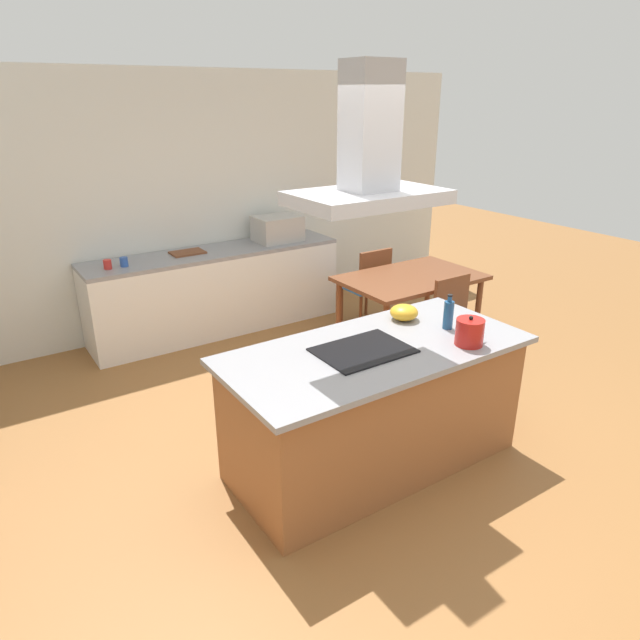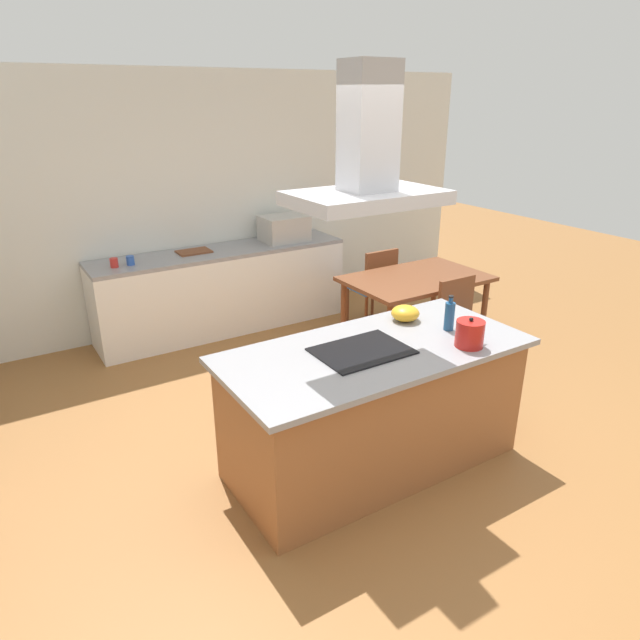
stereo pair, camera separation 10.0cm
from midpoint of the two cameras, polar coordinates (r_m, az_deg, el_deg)
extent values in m
plane|color=#936033|center=(5.28, -5.54, -5.97)|extent=(16.00, 16.00, 0.00)
cube|color=silver|center=(6.37, -13.67, 11.29)|extent=(7.20, 0.10, 2.70)
cube|color=#995B33|center=(3.96, 4.76, -8.93)|extent=(1.98, 0.87, 0.86)
cube|color=gray|center=(3.75, 4.98, -3.02)|extent=(2.08, 0.97, 0.04)
cube|color=black|center=(3.68, 3.58, -3.07)|extent=(0.60, 0.44, 0.01)
cylinder|color=#B21E19|center=(3.85, 14.12, -1.19)|extent=(0.19, 0.19, 0.18)
sphere|color=black|center=(3.81, 14.26, 0.21)|extent=(0.03, 0.03, 0.03)
cone|color=#B21E19|center=(3.93, 15.27, -0.71)|extent=(0.06, 0.03, 0.04)
cylinder|color=navy|center=(4.08, 12.13, 0.48)|extent=(0.07, 0.07, 0.20)
cylinder|color=navy|center=(4.04, 12.26, 2.08)|extent=(0.03, 0.03, 0.04)
cylinder|color=black|center=(4.03, 12.29, 2.43)|extent=(0.04, 0.04, 0.01)
ellipsoid|color=gold|center=(4.20, 7.79, 0.76)|extent=(0.21, 0.21, 0.11)
cube|color=white|center=(6.30, -10.78, 2.75)|extent=(2.75, 0.62, 0.86)
cube|color=gray|center=(6.17, -11.07, 6.69)|extent=(2.75, 0.62, 0.04)
cube|color=#B2AFAA|center=(6.46, -4.75, 9.17)|extent=(0.50, 0.38, 0.28)
cylinder|color=red|center=(5.78, -21.09, 5.25)|extent=(0.08, 0.08, 0.09)
cylinder|color=#2D56B2|center=(5.81, -19.62, 5.53)|extent=(0.08, 0.08, 0.09)
cube|color=brown|center=(6.12, -13.66, 6.62)|extent=(0.34, 0.24, 0.02)
cube|color=brown|center=(5.76, 8.65, 4.20)|extent=(1.40, 0.90, 0.04)
cylinder|color=brown|center=(5.25, 6.05, -1.84)|extent=(0.06, 0.06, 0.71)
cylinder|color=brown|center=(6.06, 15.15, 0.83)|extent=(0.06, 0.06, 0.71)
cylinder|color=brown|center=(5.79, 1.41, 0.60)|extent=(0.06, 0.06, 0.71)
cylinder|color=brown|center=(6.54, 10.36, 2.78)|extent=(0.06, 0.06, 0.71)
cube|color=#2D6BB7|center=(5.37, 13.79, -0.95)|extent=(0.42, 0.42, 0.04)
cube|color=brown|center=(5.40, 12.56, 2.04)|extent=(0.42, 0.04, 0.44)
cylinder|color=brown|center=(5.48, 16.24, -3.31)|extent=(0.04, 0.04, 0.41)
cylinder|color=brown|center=(5.23, 13.64, -4.29)|extent=(0.04, 0.04, 0.41)
cylinder|color=brown|center=(5.69, 13.52, -2.06)|extent=(0.04, 0.04, 0.41)
cylinder|color=brown|center=(5.45, 10.91, -2.94)|extent=(0.04, 0.04, 0.41)
cube|color=#2D6BB7|center=(6.40, 4.02, 3.38)|extent=(0.42, 0.42, 0.04)
cube|color=brown|center=(6.18, 5.15, 5.02)|extent=(0.42, 0.04, 0.44)
cylinder|color=brown|center=(6.51, 1.75, 1.64)|extent=(0.04, 0.04, 0.41)
cylinder|color=brown|center=(6.71, 4.26, 2.23)|extent=(0.04, 0.04, 0.41)
cylinder|color=brown|center=(6.24, 3.66, 0.69)|extent=(0.04, 0.04, 0.41)
cylinder|color=brown|center=(6.45, 6.21, 1.33)|extent=(0.04, 0.04, 0.41)
cube|color=#ADADB2|center=(3.38, 3.98, 12.21)|extent=(0.90, 0.55, 0.08)
cube|color=#ADADB2|center=(3.34, 4.16, 18.81)|extent=(0.28, 0.24, 0.70)
camera|label=1|loc=(0.05, -90.73, -0.29)|focal=31.76mm
camera|label=2|loc=(0.05, 89.27, 0.29)|focal=31.76mm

